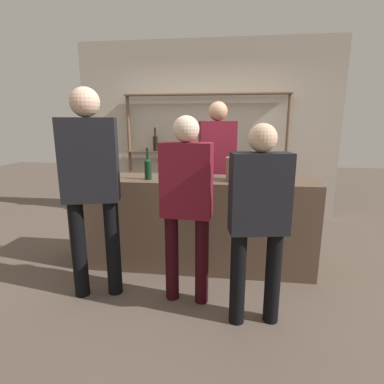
% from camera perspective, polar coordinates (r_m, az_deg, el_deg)
% --- Properties ---
extents(ground_plane, '(16.00, 16.00, 0.00)m').
position_cam_1_polar(ground_plane, '(3.46, 0.00, -13.49)').
color(ground_plane, brown).
extents(bar_counter, '(2.54, 0.57, 0.97)m').
position_cam_1_polar(bar_counter, '(3.27, 0.00, -5.83)').
color(bar_counter, brown).
rests_on(bar_counter, ground_plane).
extents(back_wall, '(4.14, 0.12, 2.80)m').
position_cam_1_polar(back_wall, '(4.97, 2.78, 11.36)').
color(back_wall, '#B2A899').
rests_on(back_wall, ground_plane).
extents(back_shelf, '(2.55, 0.18, 1.98)m').
position_cam_1_polar(back_shelf, '(4.80, 2.56, 10.36)').
color(back_shelf, brown).
rests_on(back_shelf, ground_plane).
extents(counter_bottle_0, '(0.07, 0.07, 0.35)m').
position_cam_1_polar(counter_bottle_0, '(3.27, -16.84, 4.86)').
color(counter_bottle_0, brown).
rests_on(counter_bottle_0, bar_counter).
extents(counter_bottle_1, '(0.07, 0.07, 0.36)m').
position_cam_1_polar(counter_bottle_1, '(2.97, 12.85, 4.43)').
color(counter_bottle_1, black).
rests_on(counter_bottle_1, bar_counter).
extents(counter_bottle_2, '(0.07, 0.07, 0.32)m').
position_cam_1_polar(counter_bottle_2, '(3.23, 3.42, 5.11)').
color(counter_bottle_2, black).
rests_on(counter_bottle_2, bar_counter).
extents(counter_bottle_3, '(0.07, 0.07, 0.33)m').
position_cam_1_polar(counter_bottle_3, '(3.11, -8.39, 4.58)').
color(counter_bottle_3, black).
rests_on(counter_bottle_3, bar_counter).
extents(counter_bottle_4, '(0.08, 0.08, 0.33)m').
position_cam_1_polar(counter_bottle_4, '(3.00, 1.78, 4.46)').
color(counter_bottle_4, black).
rests_on(counter_bottle_4, bar_counter).
extents(wine_glass, '(0.09, 0.09, 0.18)m').
position_cam_1_polar(wine_glass, '(2.96, -2.43, 4.53)').
color(wine_glass, silver).
rests_on(wine_glass, bar_counter).
extents(ice_bucket, '(0.24, 0.24, 0.24)m').
position_cam_1_polar(ice_bucket, '(3.03, 8.67, 4.32)').
color(ice_bucket, '#846647').
rests_on(ice_bucket, bar_counter).
extents(customer_center, '(0.43, 0.22, 1.60)m').
position_cam_1_polar(customer_center, '(2.47, -1.07, -1.00)').
color(customer_center, black).
rests_on(customer_center, ground_plane).
extents(customer_left, '(0.50, 0.31, 1.83)m').
position_cam_1_polar(customer_left, '(2.68, -18.73, 2.38)').
color(customer_left, black).
rests_on(customer_left, ground_plane).
extents(customer_right, '(0.45, 0.26, 1.54)m').
position_cam_1_polar(customer_right, '(2.25, 12.60, -3.86)').
color(customer_right, black).
rests_on(customer_right, ground_plane).
extents(server_behind_counter, '(0.49, 0.31, 1.80)m').
position_cam_1_polar(server_behind_counter, '(3.86, 4.80, 5.89)').
color(server_behind_counter, black).
rests_on(server_behind_counter, ground_plane).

